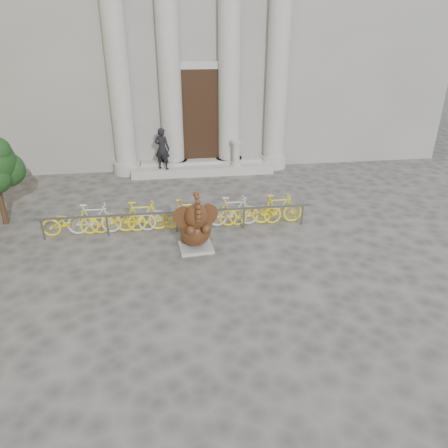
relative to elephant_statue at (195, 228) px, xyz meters
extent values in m
plane|color=#474442|center=(0.79, -2.63, -0.69)|extent=(80.00, 80.00, 0.00)
cube|color=gray|center=(0.79, 12.37, 5.31)|extent=(22.00, 10.00, 12.00)
cube|color=black|center=(0.79, 7.29, 1.61)|extent=(2.40, 0.16, 4.00)
cylinder|color=#A8A59E|center=(-2.41, 7.17, 3.31)|extent=(0.90, 0.90, 8.00)
cylinder|color=#A8A59E|center=(-0.41, 7.17, 3.31)|extent=(0.90, 0.90, 8.00)
cylinder|color=#A8A59E|center=(1.99, 7.17, 3.31)|extent=(0.90, 0.90, 8.00)
cylinder|color=#A8A59E|center=(3.99, 7.17, 3.31)|extent=(0.90, 0.90, 8.00)
cube|color=#A8A59E|center=(0.79, 6.77, -0.51)|extent=(6.00, 1.20, 0.36)
cube|color=#A8A59E|center=(0.00, 0.03, -0.65)|extent=(1.03, 0.94, 0.10)
ellipsoid|color=black|center=(-0.02, 0.24, -0.31)|extent=(0.87, 0.83, 0.61)
ellipsoid|color=black|center=(0.00, 0.05, -0.05)|extent=(1.02, 1.22, 0.99)
cylinder|color=black|center=(-0.29, 0.34, -0.47)|extent=(0.31, 0.31, 0.25)
cylinder|color=black|center=(0.22, 0.39, -0.47)|extent=(0.31, 0.31, 0.25)
cylinder|color=black|center=(-0.18, -0.35, 0.15)|extent=(0.28, 0.59, 0.38)
cylinder|color=black|center=(0.24, -0.31, 0.15)|extent=(0.28, 0.59, 0.38)
ellipsoid|color=black|center=(0.03, -0.29, 0.49)|extent=(0.70, 0.67, 0.76)
cylinder|color=black|center=(-0.31, -0.21, 0.45)|extent=(0.64, 0.19, 0.65)
cylinder|color=black|center=(0.34, -0.15, 0.45)|extent=(0.61, 0.30, 0.65)
cone|color=beige|center=(-0.07, -0.49, 0.34)|extent=(0.14, 0.23, 0.10)
cone|color=beige|center=(0.16, -0.47, 0.34)|extent=(0.10, 0.23, 0.10)
cube|color=slate|center=(-0.50, 1.19, 0.01)|extent=(8.46, 0.06, 0.06)
cylinder|color=slate|center=(-4.53, 1.19, -0.34)|extent=(0.06, 0.06, 0.70)
cylinder|color=slate|center=(-2.62, 1.19, -0.34)|extent=(0.06, 0.06, 0.70)
cylinder|color=slate|center=(-0.50, 1.19, -0.34)|extent=(0.06, 0.06, 0.70)
cylinder|color=slate|center=(1.61, 1.19, -0.34)|extent=(0.06, 0.06, 0.70)
cylinder|color=slate|center=(3.53, 1.19, -0.34)|extent=(0.06, 0.06, 0.70)
imported|color=yellow|center=(-3.77, 1.44, -0.19)|extent=(1.70, 0.50, 1.00)
imported|color=beige|center=(-3.04, 1.44, -0.19)|extent=(1.66, 0.47, 1.00)
imported|color=yellow|center=(-2.32, 1.44, -0.19)|extent=(1.70, 0.50, 1.00)
imported|color=yellow|center=(-1.59, 1.44, -0.19)|extent=(1.66, 0.47, 1.00)
imported|color=beige|center=(-0.86, 1.44, -0.19)|extent=(1.70, 0.50, 1.00)
imported|color=yellow|center=(-0.14, 1.44, -0.19)|extent=(1.66, 0.47, 1.00)
imported|color=yellow|center=(0.59, 1.44, -0.19)|extent=(1.70, 0.50, 1.00)
imported|color=beige|center=(1.31, 1.44, -0.19)|extent=(1.66, 0.47, 1.00)
imported|color=yellow|center=(2.04, 1.44, -0.19)|extent=(1.70, 0.50, 1.00)
imported|color=yellow|center=(2.77, 1.44, -0.19)|extent=(1.66, 0.47, 1.00)
cylinder|color=#332114|center=(-6.06, 2.56, 0.19)|extent=(0.18, 0.18, 1.77)
sphere|color=black|center=(-5.71, 2.76, 1.07)|extent=(1.08, 1.08, 1.08)
imported|color=black|center=(-0.88, 6.42, 0.53)|extent=(0.74, 0.63, 1.73)
cylinder|color=#A8A59E|center=(2.20, 6.47, -0.27)|extent=(0.44, 0.44, 0.13)
cylinder|color=#A8A59E|center=(2.20, 6.47, 0.16)|extent=(0.31, 0.31, 0.99)
cylinder|color=#A8A59E|center=(2.20, 6.47, 0.69)|extent=(0.44, 0.44, 0.11)
camera|label=1|loc=(-0.67, -11.17, 5.53)|focal=35.00mm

